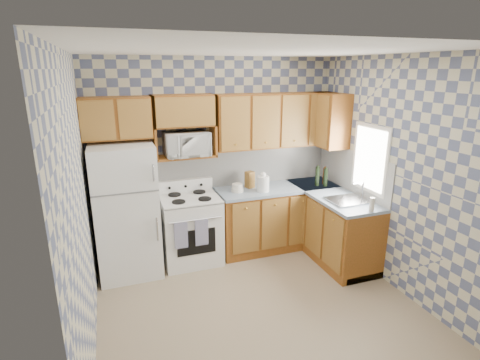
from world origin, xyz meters
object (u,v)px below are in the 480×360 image
refrigerator (126,211)px  electric_kettle (263,184)px  microwave (186,144)px  stove_body (191,230)px

refrigerator → electric_kettle: size_ratio=7.83×
refrigerator → microwave: microwave is taller
refrigerator → stove_body: bearing=1.8°
microwave → electric_kettle: bearing=-15.8°
stove_body → microwave: 1.16m
refrigerator → microwave: bearing=9.6°
microwave → electric_kettle: (0.99, -0.21, -0.58)m
microwave → stove_body: bearing=-100.4°
stove_body → refrigerator: bearing=-178.2°
refrigerator → microwave: size_ratio=3.00×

